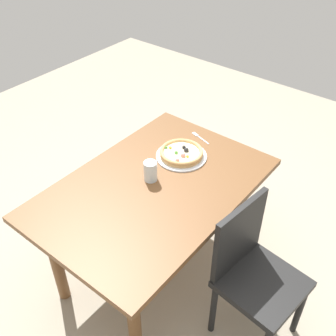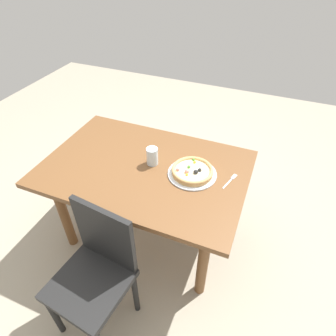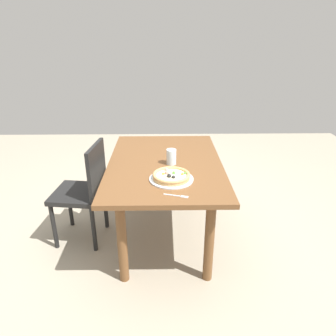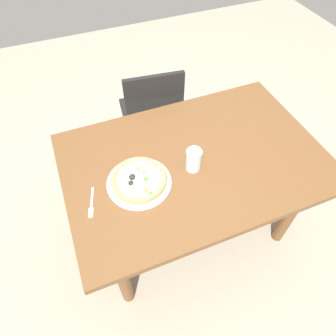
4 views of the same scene
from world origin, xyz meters
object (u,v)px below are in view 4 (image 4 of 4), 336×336
(chair_near, at_px, (152,114))
(pizza, at_px, (139,179))
(plate, at_px, (139,183))
(dining_table, at_px, (194,171))
(drinking_glass, at_px, (194,160))
(fork, at_px, (92,205))

(chair_near, xyz_separation_m, pizza, (0.31, 0.71, 0.27))
(chair_near, bearing_deg, plate, -106.75)
(pizza, bearing_deg, plate, 33.44)
(dining_table, bearing_deg, drinking_glass, 54.59)
(drinking_glass, bearing_deg, dining_table, -125.41)
(chair_near, height_order, plate, chair_near)
(pizza, relative_size, drinking_glass, 2.21)
(dining_table, distance_m, plate, 0.34)
(plate, height_order, drinking_glass, drinking_glass)
(pizza, xyz_separation_m, fork, (0.25, 0.04, -0.03))
(pizza, bearing_deg, dining_table, -172.37)
(dining_table, height_order, pizza, pizza)
(pizza, relative_size, fork, 1.66)
(dining_table, relative_size, drinking_glass, 11.13)
(chair_near, distance_m, plate, 0.82)
(dining_table, distance_m, pizza, 0.35)
(plate, distance_m, pizza, 0.03)
(chair_near, xyz_separation_m, plate, (0.31, 0.71, 0.24))
(dining_table, relative_size, chair_near, 1.55)
(chair_near, distance_m, fork, 0.97)
(dining_table, height_order, fork, fork)
(plate, relative_size, drinking_glass, 2.59)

